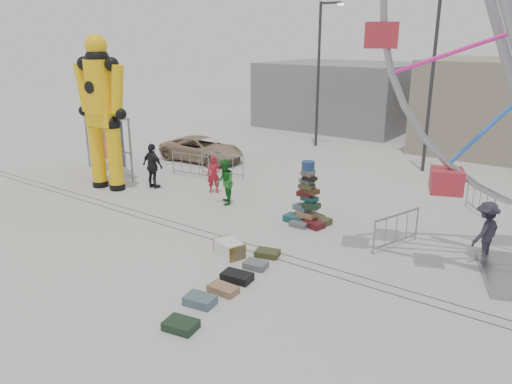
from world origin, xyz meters
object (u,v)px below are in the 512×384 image
Objects in this scene: barricade_dummy_a at (121,160)px; pedestrian_black at (153,166)px; suitcase_tower at (307,206)px; parked_suv at (202,149)px; pedestrian_green at (225,182)px; barricade_wheel_back at (480,200)px; steamer_trunk at (229,248)px; barricade_dummy_b at (190,165)px; banner_scaffold at (106,129)px; lamp_post_right at (434,76)px; barricade_wheel_front at (396,230)px; barricade_dummy_c at (222,166)px; pedestrian_grey at (486,231)px; lamp_post_left at (320,68)px; pedestrian_red at (214,175)px; crash_test_dummy at (102,108)px.

pedestrian_black reaches higher than barricade_dummy_a.
suitcase_tower is 0.50× the size of parked_suv.
suitcase_tower reaches higher than barricade_dummy_a.
pedestrian_green is 0.39× the size of parked_suv.
barricade_dummy_a is at bearing -115.30° from barricade_wheel_back.
steamer_trunk is (-0.52, -3.67, -0.40)m from suitcase_tower.
parked_suv is at bearing 114.71° from barricade_dummy_b.
pedestrian_green is (7.20, -0.26, -1.26)m from banner_scaffold.
barricade_dummy_a is (0.16, 0.57, -1.59)m from banner_scaffold.
barricade_wheel_front is (2.17, -9.51, -3.93)m from lamp_post_right.
pedestrian_black is at bearing 172.36° from steamer_trunk.
lamp_post_right reaches higher than pedestrian_black.
barricade_dummy_a is at bearing -15.84° from pedestrian_black.
barricade_dummy_c and barricade_wheel_back have the same top height.
pedestrian_grey is (9.26, 0.49, 0.01)m from pedestrian_green.
lamp_post_right reaches higher than barricade_dummy_b.
banner_scaffold is at bearing -92.44° from barricade_dummy_a.
lamp_post_right is 4.00× the size of barricade_wheel_front.
lamp_post_left is 3.60× the size of suitcase_tower.
barricade_dummy_b is 1.00× the size of barricade_wheel_back.
pedestrian_black is 0.43× the size of parked_suv.
pedestrian_green is 3.82m from pedestrian_black.
barricade_dummy_b is (-8.44, -7.33, -3.93)m from lamp_post_right.
pedestrian_grey reaches higher than pedestrian_red.
pedestrian_red is (-4.39, 4.46, 0.55)m from steamer_trunk.
parked_suv is (1.85, 4.43, -1.52)m from banner_scaffold.
barricade_wheel_back is 1.14× the size of pedestrian_green.
lamp_post_left reaches higher than banner_scaffold.
banner_scaffold is (-11.89, -9.16, -2.34)m from lamp_post_right.
barricade_dummy_c and barricade_wheel_front have the same top height.
barricade_dummy_b is at bearing -165.89° from barricade_dummy_c.
banner_scaffold reaches higher than barricade_wheel_front.
steamer_trunk is at bearing -71.34° from barricade_wheel_back.
barricade_dummy_c is 1.04× the size of pedestrian_black.
barricade_dummy_b is 1.00× the size of barricade_dummy_c.
pedestrian_black is at bearing -3.46° from barricade_dummy_a.
pedestrian_red is at bearing 176.76° from suitcase_tower.
pedestrian_grey is at bearing -37.04° from pedestrian_red.
crash_test_dummy is at bearing -133.21° from lamp_post_right.
pedestrian_grey reaches higher than barricade_wheel_front.
barricade_dummy_c is 3.32m from pedestrian_black.
barricade_wheel_front is (10.60, -2.18, 0.00)m from barricade_dummy_b.
banner_scaffold is (-10.82, 0.17, 1.52)m from suitcase_tower.
barricade_dummy_c is at bearing 45.22° from banner_scaffold.
pedestrian_green is (-6.86, 0.09, 0.33)m from barricade_wheel_front.
barricade_wheel_front is 6.87m from pedestrian_green.
barricade_wheel_front is (13.90, -0.91, 0.00)m from barricade_dummy_a.
lamp_post_right reaches higher than suitcase_tower.
crash_test_dummy is at bearing -165.40° from suitcase_tower.
barricade_dummy_b is (-6.84, 5.67, 0.33)m from steamer_trunk.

